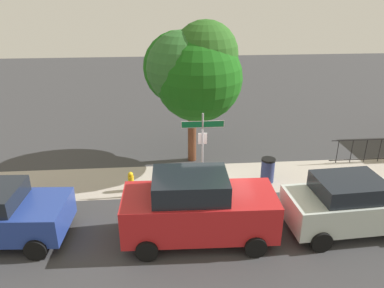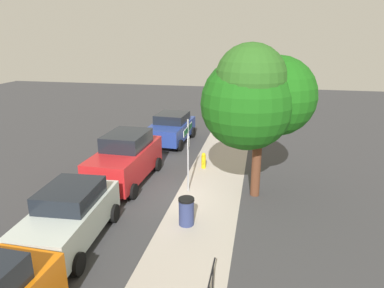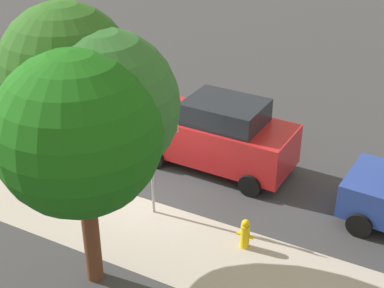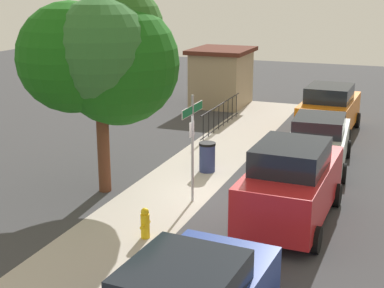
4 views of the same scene
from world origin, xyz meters
The scene contains 11 objects.
ground_plane centered at (0.00, 0.00, 0.00)m, with size 60.00×60.00×0.00m, color #38383A.
sidewalk_strip centered at (2.00, 1.30, 0.00)m, with size 24.00×2.60×0.00m, color #ACA297.
street_sign centered at (-0.41, 0.40, 2.11)m, with size 1.52×0.07×3.06m.
shade_tree centered at (-0.60, 2.99, 4.06)m, with size 3.97×4.34×6.01m.
car_red centered at (-0.86, -2.48, 1.07)m, with size 4.57×2.19×2.16m.
car_silver centered at (3.96, -2.42, 0.91)m, with size 4.23×2.19×1.80m.
car_orange centered at (8.57, -2.11, 1.02)m, with size 4.53×2.24×2.04m.
iron_fence centered at (7.92, 2.30, 0.56)m, with size 5.10×0.04×1.07m.
utility_shed centered at (12.47, 3.80, 1.45)m, with size 3.41×2.83×2.86m.
fire_hydrant centered at (-3.07, 0.60, 0.38)m, with size 0.42×0.22×0.78m.
trash_bin centered at (2.23, 0.90, 0.49)m, with size 0.55×0.55×0.98m.
Camera 4 is at (-14.41, -4.99, 5.96)m, focal length 52.87 mm.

